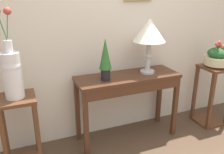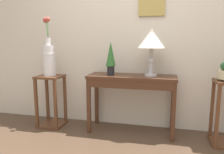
{
  "view_description": "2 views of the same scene",
  "coord_description": "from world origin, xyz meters",
  "px_view_note": "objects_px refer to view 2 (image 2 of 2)",
  "views": [
    {
      "loc": [
        -1.08,
        -0.85,
        1.6
      ],
      "look_at": [
        -0.2,
        1.3,
        0.76
      ],
      "focal_mm": 39.02,
      "sensor_mm": 36.0,
      "label": 1
    },
    {
      "loc": [
        0.37,
        -1.35,
        1.17
      ],
      "look_at": [
        -0.26,
        1.25,
        0.73
      ],
      "focal_mm": 34.72,
      "sensor_mm": 36.0,
      "label": 2
    }
  ],
  "objects_px": {
    "console_table": "(131,85)",
    "flower_vase_tall_left": "(49,56)",
    "potted_plant_on_console": "(111,57)",
    "table_lamp": "(152,40)",
    "pedestal_stand_left": "(51,101)"
  },
  "relations": [
    {
      "from": "table_lamp",
      "to": "pedestal_stand_left",
      "type": "xyz_separation_m",
      "value": [
        -1.34,
        -0.05,
        -0.83
      ]
    },
    {
      "from": "potted_plant_on_console",
      "to": "flower_vase_tall_left",
      "type": "height_order",
      "value": "flower_vase_tall_left"
    },
    {
      "from": "console_table",
      "to": "potted_plant_on_console",
      "type": "bearing_deg",
      "value": -177.22
    },
    {
      "from": "table_lamp",
      "to": "flower_vase_tall_left",
      "type": "relative_size",
      "value": 0.75
    },
    {
      "from": "potted_plant_on_console",
      "to": "pedestal_stand_left",
      "type": "bearing_deg",
      "value": -179.04
    },
    {
      "from": "console_table",
      "to": "potted_plant_on_console",
      "type": "xyz_separation_m",
      "value": [
        -0.26,
        -0.01,
        0.35
      ]
    },
    {
      "from": "console_table",
      "to": "potted_plant_on_console",
      "type": "relative_size",
      "value": 2.63
    },
    {
      "from": "console_table",
      "to": "table_lamp",
      "type": "xyz_separation_m",
      "value": [
        0.23,
        0.02,
        0.56
      ]
    },
    {
      "from": "console_table",
      "to": "flower_vase_tall_left",
      "type": "xyz_separation_m",
      "value": [
        -1.11,
        -0.03,
        0.34
      ]
    },
    {
      "from": "console_table",
      "to": "table_lamp",
      "type": "distance_m",
      "value": 0.6
    },
    {
      "from": "potted_plant_on_console",
      "to": "pedestal_stand_left",
      "type": "height_order",
      "value": "potted_plant_on_console"
    },
    {
      "from": "table_lamp",
      "to": "potted_plant_on_console",
      "type": "height_order",
      "value": "table_lamp"
    },
    {
      "from": "table_lamp",
      "to": "console_table",
      "type": "bearing_deg",
      "value": -174.46
    },
    {
      "from": "console_table",
      "to": "pedestal_stand_left",
      "type": "relative_size",
      "value": 1.55
    },
    {
      "from": "potted_plant_on_console",
      "to": "flower_vase_tall_left",
      "type": "relative_size",
      "value": 0.54
    }
  ]
}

